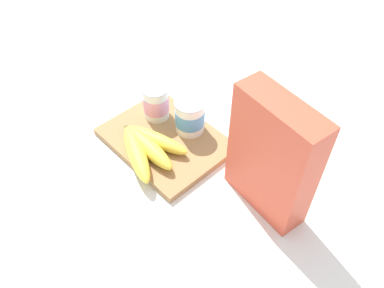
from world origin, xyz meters
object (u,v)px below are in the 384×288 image
at_px(cereal_box, 272,158).
at_px(banana_bunch, 146,147).
at_px(yogurt_cup_back, 190,116).
at_px(yogurt_cup_front, 156,102).
at_px(cutting_board, 165,140).

xyz_separation_m(cereal_box, banana_bunch, (-0.26, -0.11, -0.10)).
bearing_deg(yogurt_cup_back, yogurt_cup_front, -164.29).
xyz_separation_m(cutting_board, banana_bunch, (0.01, -0.06, 0.03)).
bearing_deg(banana_bunch, yogurt_cup_back, 84.46).
distance_m(cereal_box, banana_bunch, 0.30).
relative_size(cutting_board, yogurt_cup_back, 3.28).
distance_m(cutting_board, yogurt_cup_back, 0.08).
distance_m(cereal_box, yogurt_cup_back, 0.26).
height_order(cereal_box, yogurt_cup_front, cereal_box).
bearing_deg(cereal_box, yogurt_cup_back, -177.28).
xyz_separation_m(yogurt_cup_front, yogurt_cup_back, (0.09, 0.03, 0.00)).
bearing_deg(cutting_board, banana_bunch, -82.80).
height_order(cutting_board, yogurt_cup_back, yogurt_cup_back).
relative_size(cutting_board, yogurt_cup_front, 3.30).
bearing_deg(yogurt_cup_front, cereal_box, 1.03).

